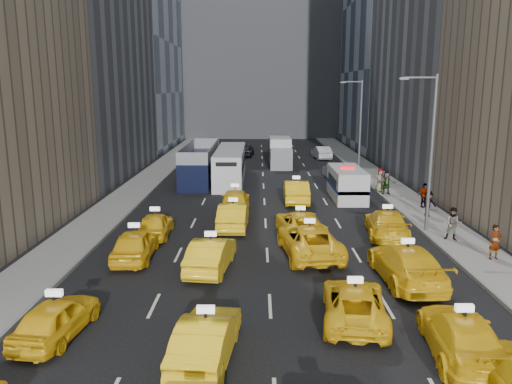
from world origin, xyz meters
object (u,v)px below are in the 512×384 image
double_decker (200,163)px  city_bus (230,165)px  box_truck (280,153)px  pedestrian_0 (495,242)px  nypd_van (347,184)px

double_decker → city_bus: 2.76m
box_truck → pedestrian_0: bearing=-69.4°
double_decker → box_truck: (7.59, 8.67, -0.14)m
city_bus → box_truck: 10.24m
box_truck → pedestrian_0: (9.02, -30.12, -0.46)m
city_bus → box_truck: size_ratio=1.74×
double_decker → pedestrian_0: (16.60, -21.45, -0.60)m
city_bus → pedestrian_0: (13.87, -21.10, -0.45)m
box_truck → nypd_van: bearing=-70.9°
nypd_van → box_truck: (-4.34, 16.06, 0.33)m
nypd_van → city_bus: city_bus is taller
nypd_van → double_decker: size_ratio=0.54×
city_bus → double_decker: bearing=179.2°
box_truck → double_decker: bearing=-127.3°
box_truck → pedestrian_0: size_ratio=3.89×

